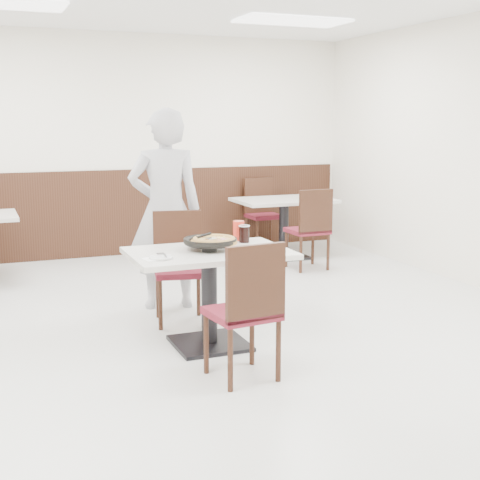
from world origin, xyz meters
name	(u,v)px	position (x,y,z in m)	size (l,w,h in m)	color
floor	(221,331)	(0.00, 0.00, 0.00)	(7.00, 7.00, 0.00)	beige
wall_back	(125,146)	(0.00, 3.50, 1.40)	(6.00, 0.04, 2.80)	white
wainscot_back	(128,212)	(0.00, 3.48, 0.55)	(5.90, 0.03, 1.10)	black
fluo_panel_d	(292,21)	(1.50, 1.80, 2.78)	(1.20, 0.60, 0.02)	white
main_table	(209,298)	(-0.20, -0.29, 0.38)	(1.20, 0.80, 0.75)	beige
chair_near	(242,310)	(-0.21, -0.99, 0.47)	(0.42, 0.42, 0.95)	black
chair_far	(180,269)	(-0.23, 0.37, 0.47)	(0.42, 0.42, 0.95)	black
trivet	(209,249)	(-0.20, -0.32, 0.77)	(0.12, 0.12, 0.04)	black
pizza_pan	(210,244)	(-0.17, -0.26, 0.79)	(0.35, 0.35, 0.01)	black
pizza	(214,242)	(-0.15, -0.27, 0.81)	(0.36, 0.36, 0.02)	tan
pizza_server	(211,238)	(-0.18, -0.30, 0.84)	(0.07, 0.08, 0.00)	silver
napkin	(154,259)	(-0.66, -0.45, 0.75)	(0.15, 0.15, 0.00)	white
side_plate	(161,257)	(-0.61, -0.45, 0.76)	(0.17, 0.17, 0.01)	silver
fork	(165,256)	(-0.58, -0.44, 0.77)	(0.01, 0.15, 0.00)	silver
cola_glass	(244,234)	(0.18, -0.07, 0.81)	(0.08, 0.08, 0.13)	black
red_cup	(239,231)	(0.18, 0.04, 0.83)	(0.09, 0.09, 0.16)	red
diner_person	(165,210)	(-0.21, 0.89, 0.92)	(0.67, 0.44, 1.83)	#B7B6BC
bg_table_right	(284,228)	(1.79, 2.55, 0.38)	(1.20, 0.80, 0.75)	beige
bg_chair_right_near	(307,229)	(1.76, 1.86, 0.47)	(0.42, 0.42, 0.95)	black
bg_chair_right_far	(264,214)	(1.78, 3.15, 0.47)	(0.42, 0.42, 0.95)	black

